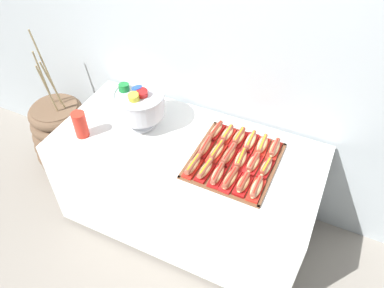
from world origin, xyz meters
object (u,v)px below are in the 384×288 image
serving_tray (234,161)px  hot_dog_6 (205,147)px  floor_vase (64,137)px  hot_dog_7 (217,151)px  hot_dog_8 (229,155)px  hot_dog_11 (266,168)px  hot_dog_3 (230,179)px  hot_dog_17 (274,149)px  hot_dog_16 (262,145)px  hot_dog_15 (250,142)px  punch_bowl (139,103)px  hot_dog_13 (227,134)px  buffet_table (186,185)px  hot_dog_12 (216,131)px  hot_dog_9 (241,159)px  hot_dog_14 (239,138)px  hot_dog_2 (217,175)px  cup_stack (80,125)px  hot_dog_1 (205,170)px  hot_dog_10 (253,164)px  hot_dog_5 (256,188)px  hot_dog_0 (193,166)px

serving_tray → hot_dog_6: (-0.19, 0.00, 0.03)m
floor_vase → hot_dog_7: size_ratio=6.50×
hot_dog_8 → hot_dog_11: bearing=-0.5°
hot_dog_7 → hot_dog_3: bearing=-48.2°
hot_dog_17 → hot_dog_3: bearing=-115.0°
hot_dog_8 → hot_dog_16: same height
hot_dog_15 → punch_bowl: bearing=-171.1°
hot_dog_13 → hot_dog_15: 0.15m
buffet_table → hot_dog_12: hot_dog_12 is taller
serving_tray → punch_bowl: (-0.66, 0.06, 0.17)m
hot_dog_9 → hot_dog_14: 0.18m
hot_dog_2 → hot_dog_7: bearing=113.9°
buffet_table → cup_stack: 0.79m
hot_dog_13 → hot_dog_6: bearing=-115.0°
hot_dog_9 → hot_dog_14: (-0.07, 0.17, 0.00)m
hot_dog_8 → hot_dog_1: bearing=-115.0°
floor_vase → hot_dog_13: size_ratio=7.33×
hot_dog_15 → hot_dog_10: bearing=-66.1°
serving_tray → cup_stack: size_ratio=3.06×
hot_dog_1 → cup_stack: size_ratio=0.95×
floor_vase → hot_dog_15: 1.59m
floor_vase → hot_dog_1: bearing=-11.1°
hot_dog_12 → hot_dog_17: 0.38m
serving_tray → hot_dog_17: size_ratio=3.17×
hot_dog_3 → hot_dog_10: size_ratio=1.12×
hot_dog_2 → hot_dog_3: hot_dog_3 is taller
punch_bowl → hot_dog_10: bearing=-4.2°
hot_dog_16 → punch_bowl: size_ratio=0.53×
hot_dog_8 → hot_dog_12: (-0.15, 0.17, -0.00)m
hot_dog_5 → hot_dog_11: 0.17m
hot_dog_9 → hot_dog_12: (-0.22, 0.17, -0.00)m
hot_dog_2 → hot_dog_9: bearing=65.0°
buffet_table → hot_dog_11: hot_dog_11 is taller
hot_dog_5 → hot_dog_6: bearing=155.7°
serving_tray → hot_dog_6: bearing=179.5°
hot_dog_12 → hot_dog_14: (0.15, -0.00, 0.00)m
hot_dog_0 → hot_dog_16: size_ratio=1.04×
buffet_table → hot_dog_11: (0.50, 0.01, 0.40)m
floor_vase → hot_dog_3: (1.50, -0.27, 0.51)m
buffet_table → hot_dog_13: size_ratio=10.20×
hot_dog_9 → hot_dog_14: size_ratio=1.03×
hot_dog_10 → hot_dog_2: bearing=-132.8°
floor_vase → hot_dog_0: 1.40m
hot_dog_10 → hot_dog_14: (-0.15, 0.17, 0.00)m
hot_dog_2 → hot_dog_3: 0.08m
hot_dog_16 → hot_dog_7: bearing=-144.3°
serving_tray → hot_dog_9: hot_dog_9 is taller
hot_dog_14 → hot_dog_17: size_ratio=0.98×
hot_dog_7 → punch_bowl: punch_bowl is taller
hot_dog_0 → hot_dog_5: hot_dog_0 is taller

